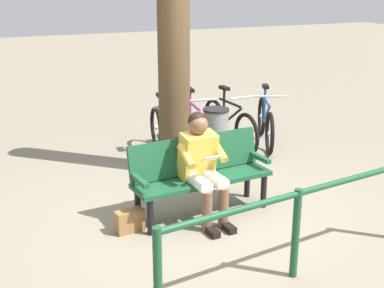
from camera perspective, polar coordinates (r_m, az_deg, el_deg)
ground_plane at (r=5.82m, az=1.77°, el=-8.18°), size 40.00×40.00×0.00m
bench at (r=5.77m, az=0.82°, el=-2.92°), size 1.63×0.60×0.87m
person_reading at (r=5.56m, az=1.12°, el=-2.04°), size 0.51×0.79×1.20m
handbag at (r=5.52m, az=-6.95°, el=-8.48°), size 0.31×0.18×0.24m
tree_trunk at (r=6.79m, az=-2.04°, el=10.44°), size 0.42×0.42×3.35m
litter_bin at (r=7.24m, az=2.65°, el=0.74°), size 0.37×0.37×0.84m
bicycle_orange at (r=8.29m, az=8.16°, el=2.37°), size 0.77×1.56×0.94m
bicycle_silver at (r=8.12m, az=4.17°, el=2.19°), size 0.48×1.68×0.94m
bicycle_red at (r=7.95m, az=0.13°, el=1.89°), size 0.48×1.67×0.94m
bicycle_black at (r=7.59m, az=-3.15°, el=1.05°), size 0.48×1.67×0.94m
railing_fence at (r=4.60m, az=11.57°, el=-8.01°), size 2.78×0.42×0.85m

